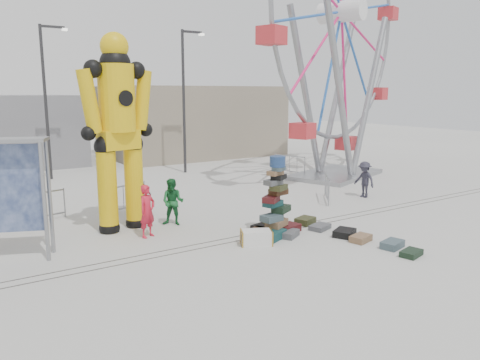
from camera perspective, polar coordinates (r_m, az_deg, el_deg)
ground at (r=15.07m, az=5.23°, el=-7.16°), size 90.00×90.00×0.00m
track_line_near at (r=15.53m, az=3.86°, el=-6.58°), size 40.00×0.04×0.01m
track_line_far at (r=15.83m, az=2.98°, el=-6.23°), size 40.00×0.04×0.01m
building_right at (r=35.13m, az=-5.99°, el=7.19°), size 12.00×8.00×5.00m
lamp_post_right at (r=27.06m, az=-6.71°, el=10.35°), size 1.41×0.25×8.00m
lamp_post_left at (r=26.72m, az=-22.48°, el=9.63°), size 1.41×0.25×8.00m
suitcase_tower at (r=15.35m, az=4.33°, el=-4.00°), size 1.96×1.70×2.59m
crash_test_dummy at (r=15.92m, az=-14.64°, el=6.45°), size 2.67×1.17×6.69m
ferris_wheel at (r=26.24m, az=12.18°, el=17.00°), size 12.64×4.86×15.43m
steamer_trunk at (r=14.42m, az=2.01°, el=-7.02°), size 1.10×0.91×0.44m
row_case_0 at (r=16.78m, az=7.96°, el=-4.94°), size 0.83×0.72×0.23m
row_case_1 at (r=16.21m, az=9.71°, el=-5.67°), size 0.87×0.71×0.17m
row_case_2 at (r=15.62m, az=12.62°, el=-6.31°), size 0.94×0.86×0.22m
row_case_3 at (r=15.20m, az=14.51°, el=-6.90°), size 0.81×0.62×0.21m
row_case_4 at (r=14.87m, az=18.08°, el=-7.46°), size 0.84×0.65×0.22m
row_case_5 at (r=14.34m, az=20.16°, el=-8.38°), size 0.78×0.59×0.17m
barricade_dummy_b at (r=18.26m, az=-23.45°, el=-3.05°), size 1.98×0.52×1.10m
barricade_dummy_c at (r=18.58m, az=-14.01°, el=-2.25°), size 1.95×0.67×1.10m
barricade_wheel_front at (r=20.37m, az=10.56°, el=-0.99°), size 1.34×1.61×1.10m
barricade_wheel_back at (r=26.65m, az=6.05°, el=1.87°), size 0.71×1.93×1.10m
pedestrian_red at (r=15.27m, az=-11.23°, el=-3.74°), size 0.74×0.63×1.71m
pedestrian_green at (r=16.49m, az=-8.19°, el=-2.68°), size 1.02×1.00×1.65m
pedestrian_black at (r=17.86m, az=-12.33°, el=-1.72°), size 1.03×0.94×1.69m
pedestrian_grey at (r=21.36m, az=14.92°, el=0.06°), size 0.63×1.05×1.60m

